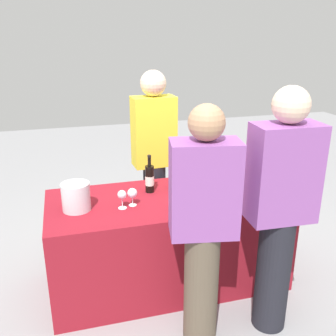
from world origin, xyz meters
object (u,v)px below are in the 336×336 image
wine_bottle_1 (173,176)px  wine_glass_2 (174,195)px  guest_0 (203,223)px  wine_bottle_3 (251,172)px  wine_bottle_2 (237,171)px  wine_glass_1 (132,194)px  guest_1 (280,208)px  wine_glass_3 (196,189)px  wine_glass_4 (229,188)px  ice_bucket (76,197)px  server_pouring (154,155)px  wine_bottle_0 (150,179)px  wine_glass_0 (122,195)px

wine_bottle_1 → wine_glass_2: (-0.09, -0.35, -0.02)m
wine_bottle_1 → guest_0: 0.85m
wine_bottle_1 → wine_bottle_3: bearing=-4.9°
wine_bottle_2 → wine_glass_1: size_ratio=2.07×
wine_bottle_1 → guest_1: size_ratio=0.19×
wine_bottle_2 → guest_0: 1.06m
wine_bottle_2 → wine_glass_3: 0.56m
wine_glass_4 → wine_bottle_3: bearing=38.7°
wine_bottle_1 → ice_bucket: bearing=-166.4°
wine_bottle_3 → guest_1: bearing=-103.7°
wine_bottle_3 → guest_1: 0.83m
wine_glass_1 → server_pouring: server_pouring is taller
wine_bottle_1 → wine_bottle_2: 0.59m
ice_bucket → wine_bottle_0: bearing=17.0°
wine_glass_1 → wine_glass_3: (0.50, -0.04, 0.00)m
wine_bottle_2 → wine_glass_0: 1.10m
wine_bottle_2 → wine_glass_4: (-0.22, -0.32, -0.01)m
wine_glass_0 → guest_1: bearing=-32.0°
wine_glass_3 → wine_bottle_2: bearing=30.3°
guest_1 → wine_bottle_3: bearing=78.8°
wine_glass_4 → server_pouring: size_ratio=0.08×
wine_bottle_1 → wine_glass_2: bearing=-104.3°
wine_bottle_0 → guest_1: size_ratio=0.18×
wine_bottle_1 → guest_0: guest_0 is taller
wine_bottle_3 → wine_glass_1: (-1.08, -0.17, -0.01)m
wine_bottle_0 → wine_glass_2: 0.36m
guest_1 → guest_0: bearing=-179.9°
wine_glass_0 → guest_0: guest_0 is taller
wine_bottle_2 → server_pouring: (-0.64, 0.45, 0.06)m
wine_bottle_3 → wine_glass_4: (-0.32, -0.26, -0.01)m
wine_bottle_0 → server_pouring: server_pouring is taller
wine_glass_1 → wine_glass_3: 0.50m
ice_bucket → wine_glass_2: bearing=-12.2°
wine_bottle_3 → wine_glass_3: 0.62m
wine_bottle_1 → wine_glass_0: size_ratio=2.29×
wine_bottle_0 → guest_1: (0.70, -0.86, 0.04)m
wine_bottle_0 → guest_1: bearing=-50.9°
server_pouring → guest_1: guest_1 is taller
guest_0 → ice_bucket: bearing=150.2°
wine_glass_1 → wine_glass_4: wine_glass_1 is taller
wine_bottle_3 → wine_glass_0: wine_bottle_3 is taller
wine_glass_1 → guest_1: guest_1 is taller
wine_bottle_2 → wine_glass_2: wine_bottle_2 is taller
wine_glass_4 → guest_1: 0.57m
wine_bottle_0 → wine_glass_4: wine_bottle_0 is taller
guest_0 → wine_bottle_2: bearing=63.8°
guest_0 → server_pouring: bearing=101.0°
wine_bottle_1 → wine_glass_0: 0.54m
guest_0 → wine_bottle_0: bearing=111.4°
wine_glass_4 → ice_bucket: (-1.18, 0.12, 0.01)m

